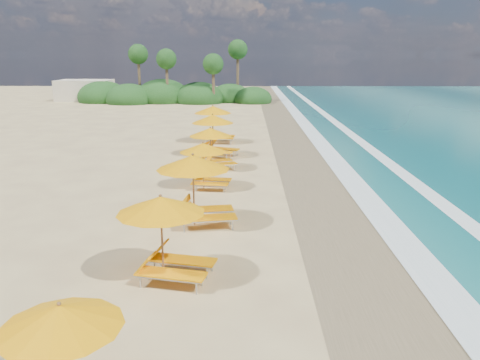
% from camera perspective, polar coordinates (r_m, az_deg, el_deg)
% --- Properties ---
extents(ground, '(160.00, 160.00, 0.00)m').
position_cam_1_polar(ground, '(19.69, 0.00, -3.38)').
color(ground, '#D5BD7D').
rests_on(ground, ground).
extents(wet_sand, '(4.00, 160.00, 0.01)m').
position_cam_1_polar(wet_sand, '(20.04, 11.53, -3.35)').
color(wet_sand, '#8B7853').
rests_on(wet_sand, ground).
extents(surf_foam, '(4.00, 160.00, 0.01)m').
position_cam_1_polar(surf_foam, '(20.70, 18.91, -3.21)').
color(surf_foam, white).
rests_on(surf_foam, ground).
extents(station_1, '(2.54, 2.42, 2.14)m').
position_cam_1_polar(station_1, '(9.12, -19.03, -18.58)').
color(station_1, olive).
rests_on(station_1, ground).
extents(station_2, '(2.99, 2.87, 2.45)m').
position_cam_1_polar(station_2, '(13.37, -8.49, -6.15)').
color(station_2, olive).
rests_on(station_2, ground).
extents(station_3, '(3.19, 3.04, 2.69)m').
position_cam_1_polar(station_3, '(17.50, -4.85, -0.60)').
color(station_3, olive).
rests_on(station_3, ground).
extents(station_4, '(2.57, 2.43, 2.22)m').
position_cam_1_polar(station_4, '(22.37, -3.94, 2.07)').
color(station_4, olive).
rests_on(station_4, ground).
extents(station_5, '(2.99, 2.93, 2.35)m').
position_cam_1_polar(station_5, '(26.25, -3.12, 4.11)').
color(station_5, olive).
rests_on(station_5, ground).
extents(station_6, '(3.42, 3.39, 2.63)m').
position_cam_1_polar(station_6, '(29.63, -2.89, 5.62)').
color(station_6, olive).
rests_on(station_6, ground).
extents(station_7, '(3.00, 2.80, 2.69)m').
position_cam_1_polar(station_7, '(34.38, -2.87, 6.91)').
color(station_7, olive).
rests_on(station_7, ground).
extents(treeline, '(25.80, 8.80, 9.74)m').
position_cam_1_polar(treeline, '(65.25, -8.28, 9.95)').
color(treeline, '#163D14').
rests_on(treeline, ground).
extents(beach_building, '(7.00, 5.00, 2.80)m').
position_cam_1_polar(beach_building, '(70.51, -17.85, 10.07)').
color(beach_building, beige).
rests_on(beach_building, ground).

